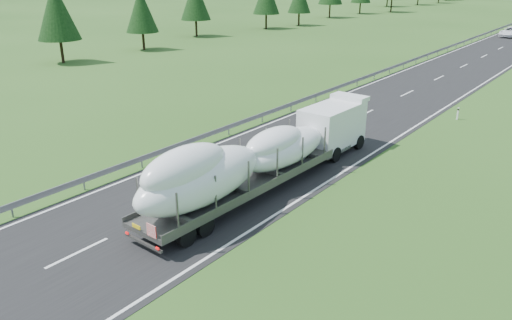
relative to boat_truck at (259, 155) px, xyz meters
The scene contains 4 objects.
ground 10.15m from the boat_truck, 103.35° to the right, with size 400.00×400.00×0.00m, color #294E1A.
guardrail 90.60m from the boat_truck, 94.81° to the left, with size 0.10×400.00×0.76m.
boat_truck is the anchor object (origin of this frame).
distant_van 77.21m from the boat_truck, 93.04° to the left, with size 2.82×6.12×1.70m, color white.
Camera 1 is at (17.10, -9.80, 11.29)m, focal length 35.00 mm.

